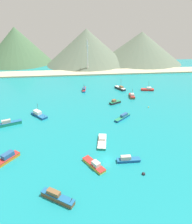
% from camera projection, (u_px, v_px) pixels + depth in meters
% --- Properties ---
extents(ground, '(260.00, 280.00, 0.50)m').
position_uv_depth(ground, '(97.00, 119.00, 93.08)').
color(ground, teal).
extents(fishing_boat_0, '(8.97, 9.65, 6.57)m').
position_uv_depth(fishing_boat_0, '(39.00, 114.00, 95.14)').
color(fishing_boat_0, '#14478C').
rests_on(fishing_boat_0, ground).
extents(fishing_boat_1, '(7.12, 5.39, 2.45)m').
position_uv_depth(fishing_boat_1, '(115.00, 102.00, 109.27)').
color(fishing_boat_1, '#232328').
rests_on(fishing_boat_1, ground).
extents(fishing_boat_2, '(2.86, 9.58, 4.49)m').
position_uv_depth(fishing_boat_2, '(84.00, 89.00, 129.28)').
color(fishing_boat_2, '#1E5BA8').
rests_on(fishing_boat_2, ground).
extents(fishing_boat_3, '(4.76, 10.36, 1.90)m').
position_uv_depth(fishing_boat_3, '(102.00, 141.00, 74.76)').
color(fishing_boat_3, '#198466').
rests_on(fishing_boat_3, ground).
extents(fishing_boat_4, '(8.28, 9.39, 2.70)m').
position_uv_depth(fishing_boat_4, '(6.00, 159.00, 64.76)').
color(fishing_boat_4, orange).
rests_on(fishing_boat_4, ground).
extents(fishing_boat_5, '(8.94, 8.23, 2.10)m').
position_uv_depth(fishing_boat_5, '(123.00, 117.00, 92.82)').
color(fishing_boat_5, '#14478C').
rests_on(fishing_boat_5, ground).
extents(fishing_boat_6, '(9.21, 6.83, 3.07)m').
position_uv_depth(fishing_boat_6, '(57.00, 197.00, 50.86)').
color(fishing_boat_6, brown).
rests_on(fishing_boat_6, ground).
extents(fishing_boat_7, '(3.13, 7.55, 5.25)m').
position_uv_depth(fishing_boat_7, '(132.00, 96.00, 117.89)').
color(fishing_boat_7, brown).
rests_on(fishing_boat_7, ground).
extents(fishing_boat_8, '(8.48, 4.01, 6.58)m').
position_uv_depth(fishing_boat_8, '(148.00, 89.00, 129.25)').
color(fishing_boat_8, red).
rests_on(fishing_boat_8, ground).
extents(fishing_boat_9, '(7.79, 2.09, 2.21)m').
position_uv_depth(fishing_boat_9, '(128.00, 159.00, 64.73)').
color(fishing_boat_9, '#14478C').
rests_on(fishing_boat_9, ground).
extents(fishing_boat_10, '(10.23, 5.68, 2.77)m').
position_uv_depth(fishing_boat_10, '(9.00, 123.00, 86.85)').
color(fishing_boat_10, '#198466').
rests_on(fishing_boat_10, ground).
extents(fishing_boat_11, '(6.32, 9.21, 7.02)m').
position_uv_depth(fishing_boat_11, '(120.00, 88.00, 131.23)').
color(fishing_boat_11, '#232328').
rests_on(fishing_boat_11, ground).
extents(fishing_boat_12, '(7.12, 9.12, 2.26)m').
position_uv_depth(fishing_boat_12, '(94.00, 164.00, 62.55)').
color(fishing_boat_12, gold).
rests_on(fishing_boat_12, ground).
extents(buoy_0, '(0.61, 0.61, 0.61)m').
position_uv_depth(buoy_0, '(148.00, 107.00, 104.68)').
color(buoy_0, gold).
rests_on(buoy_0, ground).
extents(buoy_1, '(1.09, 1.09, 1.09)m').
position_uv_depth(buoy_1, '(143.00, 174.00, 59.47)').
color(buoy_1, '#232328').
rests_on(buoy_1, ground).
extents(beach_strip, '(247.00, 17.67, 1.20)m').
position_uv_depth(beach_strip, '(86.00, 72.00, 170.84)').
color(beach_strip, beige).
rests_on(beach_strip, ground).
extents(hill_west, '(70.99, 70.99, 35.85)m').
position_uv_depth(hill_west, '(17.00, 45.00, 204.14)').
color(hill_west, '#476B47').
rests_on(hill_west, ground).
extents(hill_central, '(82.89, 82.89, 34.39)m').
position_uv_depth(hill_central, '(87.00, 47.00, 200.00)').
color(hill_central, '#60705B').
rests_on(hill_central, ground).
extents(hill_east, '(86.06, 86.06, 31.10)m').
position_uv_depth(hill_east, '(141.00, 47.00, 209.27)').
color(hill_east, '#60705B').
rests_on(hill_east, ground).
extents(radio_tower, '(2.73, 2.18, 27.26)m').
position_uv_depth(radio_tower, '(88.00, 56.00, 168.27)').
color(radio_tower, silver).
rests_on(radio_tower, ground).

